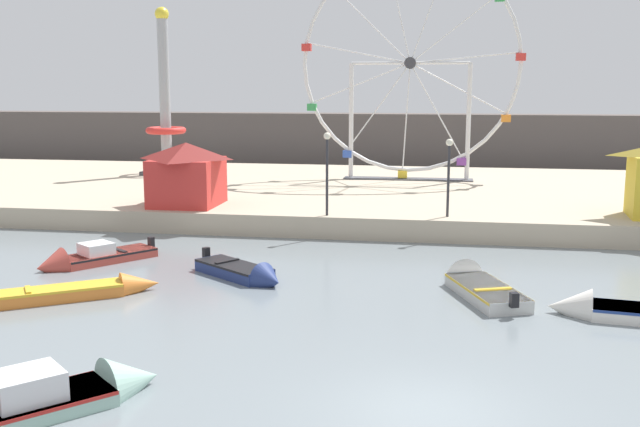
% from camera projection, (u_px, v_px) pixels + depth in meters
% --- Properties ---
extents(ground_plane, '(240.00, 240.00, 0.00)m').
position_uv_depth(ground_plane, '(426.00, 412.00, 15.44)').
color(ground_plane, slate).
extents(quay_promenade, '(110.00, 21.89, 1.01)m').
position_uv_depth(quay_promenade, '(440.00, 196.00, 42.50)').
color(quay_promenade, '#B7A88E').
rests_on(quay_promenade, ground_plane).
extents(distant_town_skyline, '(140.00, 3.00, 4.40)m').
position_uv_depth(distant_town_skyline, '(443.00, 140.00, 63.49)').
color(distant_town_skyline, '#564C47').
rests_on(distant_town_skyline, ground_plane).
extents(motorboat_seafoam, '(4.84, 5.15, 1.47)m').
position_uv_depth(motorboat_seafoam, '(57.00, 397.00, 15.53)').
color(motorboat_seafoam, '#93BCAD').
rests_on(motorboat_seafoam, ground_plane).
extents(motorboat_white_red_stripe, '(6.06, 2.08, 1.26)m').
position_uv_depth(motorboat_white_red_stripe, '(631.00, 312.00, 21.51)').
color(motorboat_white_red_stripe, silver).
rests_on(motorboat_white_red_stripe, ground_plane).
extents(motorboat_orange_hull, '(5.39, 4.09, 1.02)m').
position_uv_depth(motorboat_orange_hull, '(79.00, 291.00, 23.71)').
color(motorboat_orange_hull, orange).
rests_on(motorboat_orange_hull, ground_plane).
extents(motorboat_navy_blue, '(3.99, 3.38, 1.12)m').
position_uv_depth(motorboat_navy_blue, '(246.00, 273.00, 25.96)').
color(motorboat_navy_blue, navy).
rests_on(motorboat_navy_blue, ground_plane).
extents(motorboat_faded_red, '(3.85, 4.53, 1.29)m').
position_uv_depth(motorboat_faded_red, '(85.00, 259.00, 28.07)').
color(motorboat_faded_red, '#B24238').
rests_on(motorboat_faded_red, ground_plane).
extents(motorboat_pale_grey, '(2.99, 4.90, 1.37)m').
position_uv_depth(motorboat_pale_grey, '(475.00, 284.00, 24.53)').
color(motorboat_pale_grey, silver).
rests_on(motorboat_pale_grey, ground_plane).
extents(ferris_wheel_white_frame, '(13.48, 1.20, 13.79)m').
position_uv_depth(ferris_wheel_white_frame, '(410.00, 67.00, 44.62)').
color(ferris_wheel_white_frame, silver).
rests_on(ferris_wheel_white_frame, quay_promenade).
extents(drop_tower_steel_tower, '(2.80, 2.80, 10.78)m').
position_uv_depth(drop_tower_steel_tower, '(165.00, 115.00, 48.30)').
color(drop_tower_steel_tower, '#999EA3').
rests_on(drop_tower_steel_tower, quay_promenade).
extents(carnival_booth_red_striped, '(3.41, 3.70, 3.07)m').
position_uv_depth(carnival_booth_red_striped, '(187.00, 173.00, 35.71)').
color(carnival_booth_red_striped, red).
rests_on(carnival_booth_red_striped, quay_promenade).
extents(promenade_lamp_near, '(0.32, 0.32, 3.73)m').
position_uv_depth(promenade_lamp_near, '(327.00, 161.00, 32.68)').
color(promenade_lamp_near, '#2D2D33').
rests_on(promenade_lamp_near, quay_promenade).
extents(promenade_lamp_far, '(0.32, 0.32, 3.47)m').
position_uv_depth(promenade_lamp_far, '(449.00, 165.00, 32.39)').
color(promenade_lamp_far, '#2D2D33').
rests_on(promenade_lamp_far, quay_promenade).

